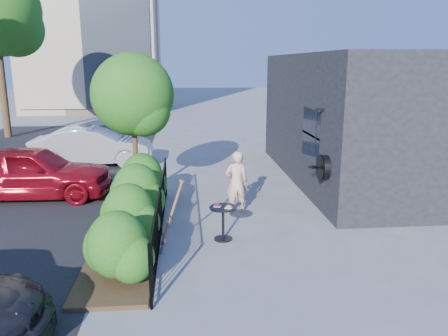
{
  "coord_description": "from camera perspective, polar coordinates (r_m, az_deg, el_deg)",
  "views": [
    {
      "loc": [
        -0.93,
        -9.14,
        3.71
      ],
      "look_at": [
        0.01,
        1.26,
        1.2
      ],
      "focal_mm": 35.0,
      "sensor_mm": 36.0,
      "label": 1
    }
  ],
  "objects": [
    {
      "name": "shrubs",
      "position": [
        9.78,
        -11.82,
        -4.69
      ],
      "size": [
        1.1,
        5.6,
        1.24
      ],
      "color": "#1D5F15",
      "rests_on": "ground"
    },
    {
      "name": "woman",
      "position": [
        10.97,
        1.64,
        -1.87
      ],
      "size": [
        0.63,
        0.45,
        1.6
      ],
      "primitive_type": "imported",
      "rotation": [
        0.0,
        0.0,
        3.27
      ],
      "color": "#DDAA8F",
      "rests_on": "ground"
    },
    {
      "name": "car_red",
      "position": [
        13.35,
        -23.96,
        -0.47
      ],
      "size": [
        4.46,
        1.88,
        1.51
      ],
      "primitive_type": "imported",
      "rotation": [
        0.0,
        0.0,
        1.55
      ],
      "color": "maroon",
      "rests_on": "ground"
    },
    {
      "name": "shovel",
      "position": [
        8.77,
        -7.05,
        -6.8
      ],
      "size": [
        0.53,
        0.2,
        1.55
      ],
      "color": "brown",
      "rests_on": "ground"
    },
    {
      "name": "ground",
      "position": [
        9.9,
        0.6,
        -8.48
      ],
      "size": [
        120.0,
        120.0,
        0.0
      ],
      "primitive_type": "plane",
      "color": "gray",
      "rests_on": "ground"
    },
    {
      "name": "shop_building",
      "position": [
        15.17,
        20.07,
        6.23
      ],
      "size": [
        6.22,
        9.0,
        4.0
      ],
      "color": "black",
      "rests_on": "ground"
    },
    {
      "name": "planting_bed",
      "position": [
        9.93,
        -12.28,
        -8.5
      ],
      "size": [
        1.3,
        6.0,
        0.08
      ],
      "primitive_type": "cube",
      "color": "#382616",
      "rests_on": "ground"
    },
    {
      "name": "cafe_table",
      "position": [
        9.37,
        -0.12,
        -6.43
      ],
      "size": [
        0.59,
        0.59,
        0.79
      ],
      "rotation": [
        0.0,
        0.0,
        -0.33
      ],
      "color": "black",
      "rests_on": "ground"
    },
    {
      "name": "patio_tree",
      "position": [
        12.0,
        -11.53,
        8.73
      ],
      "size": [
        2.2,
        2.2,
        3.94
      ],
      "color": "#3F2B19",
      "rests_on": "ground"
    },
    {
      "name": "car_silver",
      "position": [
        16.9,
        -16.7,
        2.74
      ],
      "size": [
        4.36,
        1.56,
        1.43
      ],
      "primitive_type": "imported",
      "rotation": [
        0.0,
        0.0,
        1.58
      ],
      "color": "#B7B7BD",
      "rests_on": "ground"
    },
    {
      "name": "fence",
      "position": [
        9.68,
        -8.3,
        -5.61
      ],
      "size": [
        0.05,
        6.05,
        1.1
      ],
      "color": "black",
      "rests_on": "ground"
    }
  ]
}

